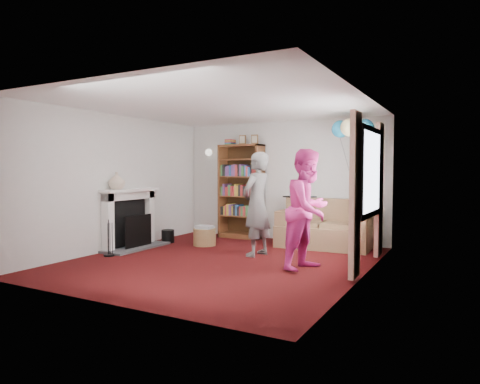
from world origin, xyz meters
The scene contains 16 objects.
ground centered at (0.00, 0.00, 0.00)m, with size 5.00×5.00×0.00m, color #320708.
wall_back centered at (0.00, 2.51, 1.25)m, with size 4.50×0.02×2.50m, color silver.
wall_left centered at (-2.26, 0.00, 1.25)m, with size 0.02×5.00×2.50m, color silver.
wall_right centered at (2.26, 0.00, 1.25)m, with size 0.02×5.00×2.50m, color silver.
ceiling centered at (0.00, 0.00, 2.50)m, with size 4.50×5.00×0.01m, color white.
fireplace centered at (-2.09, 0.19, 0.51)m, with size 0.55×1.80×1.12m.
window_bay centered at (2.21, 0.60, 1.20)m, with size 0.14×2.02×2.20m.
wall_sconce centered at (-1.75, 2.36, 1.88)m, with size 0.16×0.23×0.16m.
bookcase centered at (-0.85, 2.30, 0.99)m, with size 0.96×0.42×2.23m.
sofa centered at (1.09, 2.07, 0.34)m, with size 1.73×0.92×0.92m.
wicker_basket centered at (-1.03, 1.08, 0.18)m, with size 0.44×0.44×0.39m.
person_striped centered at (0.31, 0.68, 0.89)m, with size 0.65×0.43×1.78m, color black.
person_magenta centered at (1.43, 0.14, 0.90)m, with size 0.87×0.68×1.79m, color #D32A82.
birthday_cake centered at (1.18, 0.42, 1.12)m, with size 0.38×0.38×0.22m.
balloons centered at (1.65, 1.82, 2.22)m, with size 0.75×0.75×1.71m.
mantel_vase centered at (-2.12, -0.15, 1.28)m, with size 0.30×0.30×0.32m, color beige.
Camera 1 is at (3.55, -5.89, 1.48)m, focal length 32.00 mm.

